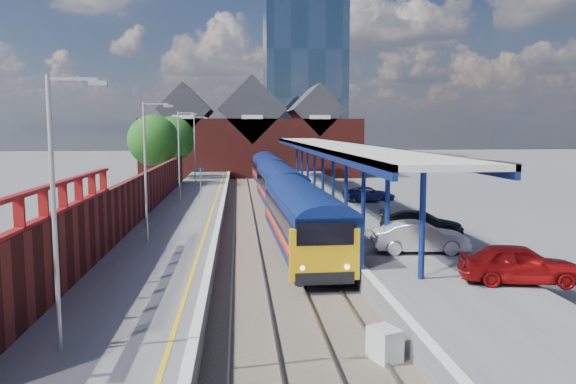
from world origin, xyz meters
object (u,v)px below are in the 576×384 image
at_px(lamp_post_c, 181,150).
at_px(lamp_post_d, 196,145).
at_px(lamp_post_b, 148,163).
at_px(parked_car_dark, 421,223).
at_px(parked_car_blue, 369,194).
at_px(lamp_post_a, 59,197).
at_px(relay_cabinet, 385,345).
at_px(parked_car_silver, 420,237).
at_px(train, 273,176).
at_px(platform_sign, 200,178).
at_px(parked_car_red, 520,264).

xyz_separation_m(lamp_post_c, lamp_post_d, (0.00, 16.00, 0.00)).
height_order(lamp_post_b, parked_car_dark, lamp_post_b).
bearing_deg(parked_car_blue, parked_car_dark, 176.05).
height_order(lamp_post_a, relay_cabinet, lamp_post_a).
relative_size(lamp_post_b, parked_car_blue, 1.72).
distance_m(lamp_post_c, parked_car_silver, 23.59).
bearing_deg(lamp_post_d, lamp_post_b, -90.00).
bearing_deg(lamp_post_a, lamp_post_c, 90.00).
distance_m(train, parked_car_blue, 13.41).
distance_m(train, lamp_post_a, 40.97).
relative_size(train, parked_car_silver, 15.08).
xyz_separation_m(lamp_post_b, lamp_post_d, (0.00, 32.00, 0.00)).
xyz_separation_m(lamp_post_b, lamp_post_c, (0.00, 16.00, 0.00)).
bearing_deg(train, lamp_post_c, -127.86).
relative_size(train, relay_cabinet, 65.96).
height_order(lamp_post_c, lamp_post_d, same).
bearing_deg(platform_sign, parked_car_silver, -62.07).
bearing_deg(parked_car_red, parked_car_silver, 31.81).
distance_m(parked_car_blue, relay_cabinet, 28.34).
bearing_deg(train, platform_sign, -128.70).
distance_m(train, relay_cabinet, 39.25).
bearing_deg(lamp_post_a, parked_car_red, 19.07).
bearing_deg(parked_car_silver, lamp_post_c, 37.81).
bearing_deg(train, lamp_post_b, -106.75).
bearing_deg(parked_car_dark, train, 29.01).
relative_size(lamp_post_c, parked_car_dark, 1.57).
bearing_deg(relay_cabinet, lamp_post_c, 82.97).
relative_size(lamp_post_a, parked_car_blue, 1.72).
height_order(lamp_post_c, relay_cabinet, lamp_post_c).
distance_m(parked_car_silver, parked_car_blue, 18.21).
relative_size(lamp_post_a, lamp_post_b, 1.00).
relative_size(lamp_post_c, parked_car_silver, 1.60).
xyz_separation_m(train, parked_car_silver, (4.93, -29.65, -0.40)).
xyz_separation_m(lamp_post_a, platform_sign, (1.36, 32.00, -2.30)).
distance_m(platform_sign, parked_car_silver, 24.41).
xyz_separation_m(platform_sign, relay_cabinet, (7.26, -31.10, -2.19)).
xyz_separation_m(train, parked_car_red, (6.94, -34.99, -0.39)).
xyz_separation_m(train, platform_sign, (-6.49, -8.10, 0.57)).
distance_m(lamp_post_d, platform_sign, 14.25).
relative_size(parked_car_red, parked_car_silver, 0.99).
distance_m(parked_car_red, parked_car_dark, 9.57).
relative_size(lamp_post_c, parked_car_red, 1.62).
bearing_deg(lamp_post_c, relay_cabinet, -73.50).
xyz_separation_m(lamp_post_a, parked_car_red, (14.80, 5.11, -3.26)).
distance_m(lamp_post_c, lamp_post_d, 16.00).
relative_size(lamp_post_a, lamp_post_d, 1.00).
bearing_deg(platform_sign, parked_car_dark, -53.40).
distance_m(parked_car_red, relay_cabinet, 7.58).
distance_m(train, lamp_post_b, 27.41).
bearing_deg(parked_car_blue, platform_sign, 73.35).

